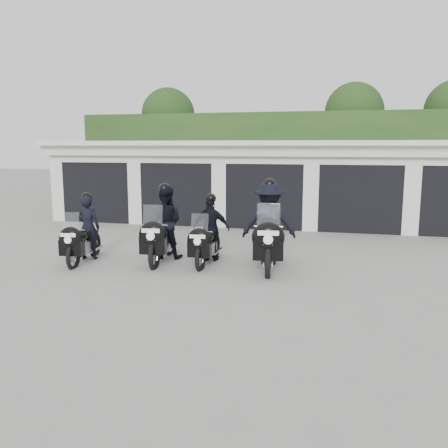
% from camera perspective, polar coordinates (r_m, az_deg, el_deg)
% --- Properties ---
extents(ground, '(80.00, 80.00, 0.00)m').
position_cam_1_polar(ground, '(10.85, 0.21, -5.55)').
color(ground, gray).
rests_on(ground, ground).
extents(garage_block, '(16.40, 6.80, 2.96)m').
position_cam_1_polar(garage_block, '(18.46, 6.09, 5.10)').
color(garage_block, silver).
rests_on(garage_block, ground).
extents(background_vegetation, '(20.00, 3.90, 5.80)m').
position_cam_1_polar(background_vegetation, '(23.20, 8.70, 9.25)').
color(background_vegetation, '#1B3A15').
rests_on(background_vegetation, ground).
extents(police_bike_a, '(0.75, 1.97, 1.72)m').
position_cam_1_polar(police_bike_a, '(12.00, -16.51, -1.14)').
color(police_bike_a, black).
rests_on(police_bike_a, ground).
extents(police_bike_b, '(0.95, 2.24, 1.95)m').
position_cam_1_polar(police_bike_b, '(11.76, -7.31, -0.36)').
color(police_bike_b, black).
rests_on(police_bike_b, ground).
extents(police_bike_c, '(0.93, 1.97, 1.71)m').
position_cam_1_polar(police_bike_c, '(11.43, -1.77, -1.06)').
color(police_bike_c, black).
rests_on(police_bike_c, ground).
extents(police_bike_d, '(1.34, 2.42, 2.11)m').
position_cam_1_polar(police_bike_d, '(11.12, 5.42, -0.48)').
color(police_bike_d, black).
rests_on(police_bike_d, ground).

